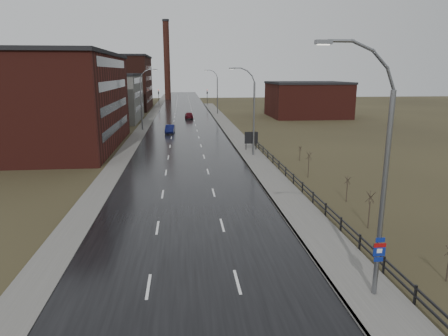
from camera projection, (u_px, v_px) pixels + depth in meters
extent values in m
plane|color=#2D2819|center=(196.00, 334.00, 16.81)|extent=(320.00, 320.00, 0.00)
cube|color=black|center=(185.00, 131.00, 74.83)|extent=(14.00, 300.00, 0.06)
cube|color=#595651|center=(253.00, 157.00, 51.50)|extent=(3.20, 180.00, 0.18)
cube|color=slate|center=(241.00, 157.00, 51.35)|extent=(0.16, 180.00, 0.18)
cube|color=#595651|center=(140.00, 131.00, 74.00)|extent=(2.40, 260.00, 0.12)
cube|color=#471914|center=(36.00, 103.00, 56.70)|extent=(22.00, 28.00, 13.00)
cube|color=black|center=(31.00, 54.00, 55.12)|extent=(22.44, 28.56, 0.50)
cube|color=black|center=(117.00, 126.00, 58.62)|extent=(0.06, 22.40, 1.20)
cube|color=black|center=(115.00, 106.00, 57.92)|extent=(0.06, 22.40, 1.20)
cube|color=black|center=(114.00, 85.00, 57.22)|extent=(0.06, 22.40, 1.20)
cube|color=black|center=(113.00, 63.00, 56.52)|extent=(0.06, 22.40, 1.20)
cube|color=slate|center=(103.00, 99.00, 89.27)|extent=(16.00, 20.00, 10.00)
cube|color=black|center=(101.00, 75.00, 88.04)|extent=(16.32, 20.40, 0.50)
cube|color=black|center=(140.00, 107.00, 90.53)|extent=(0.06, 16.00, 1.20)
cube|color=black|center=(139.00, 94.00, 89.83)|extent=(0.06, 16.00, 1.20)
cube|color=black|center=(138.00, 80.00, 89.13)|extent=(0.06, 16.00, 1.20)
cube|color=#331611|center=(104.00, 84.00, 117.19)|extent=(26.00, 24.00, 15.00)
cube|color=black|center=(102.00, 56.00, 115.38)|extent=(26.52, 24.48, 0.50)
cube|color=black|center=(150.00, 99.00, 119.55)|extent=(0.06, 19.20, 1.20)
cube|color=black|center=(149.00, 89.00, 118.84)|extent=(0.06, 19.20, 1.20)
cube|color=black|center=(149.00, 78.00, 118.14)|extent=(0.06, 19.20, 1.20)
cube|color=black|center=(148.00, 68.00, 117.44)|extent=(0.06, 19.20, 1.20)
cube|color=#471914|center=(307.00, 100.00, 98.22)|extent=(18.00, 16.00, 8.00)
cube|color=black|center=(308.00, 83.00, 97.23)|extent=(18.36, 16.32, 0.50)
cylinder|color=#331611|center=(167.00, 61.00, 157.76)|extent=(2.40, 2.40, 30.00)
cylinder|color=black|center=(166.00, 20.00, 154.18)|extent=(2.70, 2.70, 0.80)
cylinder|color=slate|center=(383.00, 200.00, 18.46)|extent=(0.24, 0.24, 10.00)
cylinder|color=slate|center=(391.00, 79.00, 17.16)|extent=(0.57, 0.14, 1.12)
cylinder|color=slate|center=(380.00, 59.00, 16.92)|extent=(0.91, 0.14, 0.91)
cylinder|color=slate|center=(363.00, 46.00, 16.71)|extent=(1.12, 0.14, 0.57)
cylinder|color=slate|center=(341.00, 41.00, 16.57)|extent=(1.15, 0.14, 0.14)
cube|color=slate|center=(323.00, 42.00, 16.50)|extent=(0.70, 0.28, 0.18)
cube|color=silver|center=(323.00, 45.00, 16.53)|extent=(0.50, 0.20, 0.04)
cube|color=navy|center=(380.00, 240.00, 18.80)|extent=(0.45, 0.04, 0.22)
cube|color=navy|center=(379.00, 250.00, 18.92)|extent=(0.60, 0.04, 0.65)
cube|color=maroon|center=(380.00, 245.00, 18.85)|extent=(0.60, 0.04, 0.20)
cube|color=navy|center=(378.00, 259.00, 19.03)|extent=(0.45, 0.04, 0.22)
cube|color=silver|center=(379.00, 251.00, 18.91)|extent=(0.26, 0.02, 0.22)
cylinder|color=slate|center=(254.00, 120.00, 51.40)|extent=(0.24, 0.24, 9.50)
cylinder|color=slate|center=(253.00, 79.00, 50.18)|extent=(0.51, 0.14, 0.98)
cylinder|color=slate|center=(250.00, 73.00, 49.96)|extent=(0.81, 0.14, 0.81)
cylinder|color=slate|center=(244.00, 69.00, 49.78)|extent=(0.98, 0.14, 0.51)
cylinder|color=slate|center=(237.00, 68.00, 49.66)|extent=(1.01, 0.14, 0.14)
cube|color=slate|center=(232.00, 68.00, 49.60)|extent=(0.70, 0.28, 0.18)
cube|color=silver|center=(232.00, 69.00, 49.62)|extent=(0.50, 0.20, 0.04)
cylinder|color=slate|center=(141.00, 105.00, 74.86)|extent=(0.24, 0.24, 9.50)
cylinder|color=slate|center=(141.00, 77.00, 73.67)|extent=(0.51, 0.14, 0.98)
cylinder|color=slate|center=(143.00, 73.00, 73.55)|extent=(0.81, 0.14, 0.81)
cylinder|color=slate|center=(147.00, 70.00, 73.51)|extent=(0.98, 0.14, 0.51)
cylinder|color=slate|center=(152.00, 69.00, 73.55)|extent=(1.01, 0.14, 0.14)
cube|color=slate|center=(155.00, 70.00, 73.63)|extent=(0.70, 0.28, 0.18)
cube|color=silver|center=(156.00, 70.00, 73.66)|extent=(0.50, 0.20, 0.04)
cylinder|color=slate|center=(217.00, 96.00, 103.62)|extent=(0.24, 0.24, 9.50)
cylinder|color=slate|center=(217.00, 76.00, 102.40)|extent=(0.51, 0.14, 0.98)
cylinder|color=slate|center=(215.00, 73.00, 102.18)|extent=(0.81, 0.14, 0.81)
cylinder|color=slate|center=(212.00, 71.00, 102.00)|extent=(0.98, 0.14, 0.51)
cylinder|color=slate|center=(209.00, 70.00, 101.88)|extent=(1.01, 0.14, 0.14)
cube|color=slate|center=(206.00, 70.00, 101.82)|extent=(0.70, 0.28, 0.18)
cube|color=silver|center=(206.00, 71.00, 101.84)|extent=(0.50, 0.20, 0.04)
cube|color=black|center=(415.00, 296.00, 18.68)|extent=(0.10, 0.10, 1.10)
cube|color=black|center=(384.00, 266.00, 21.59)|extent=(0.10, 0.10, 1.10)
cube|color=black|center=(360.00, 243.00, 24.49)|extent=(0.10, 0.10, 1.10)
cube|color=black|center=(341.00, 225.00, 27.39)|extent=(0.10, 0.10, 1.10)
cube|color=black|center=(326.00, 210.00, 30.29)|extent=(0.10, 0.10, 1.10)
cube|color=black|center=(313.00, 198.00, 33.19)|extent=(0.10, 0.10, 1.10)
cube|color=black|center=(302.00, 188.00, 36.09)|extent=(0.10, 0.10, 1.10)
cube|color=black|center=(293.00, 179.00, 38.99)|extent=(0.10, 0.10, 1.10)
cube|color=black|center=(286.00, 172.00, 41.89)|extent=(0.10, 0.10, 1.10)
cube|color=black|center=(279.00, 165.00, 44.80)|extent=(0.10, 0.10, 1.10)
cube|color=black|center=(273.00, 160.00, 47.70)|extent=(0.10, 0.10, 1.10)
cube|color=black|center=(268.00, 155.00, 50.60)|extent=(0.10, 0.10, 1.10)
cube|color=black|center=(263.00, 150.00, 53.50)|extent=(0.10, 0.10, 1.10)
cube|color=black|center=(259.00, 146.00, 56.40)|extent=(0.10, 0.10, 1.10)
cube|color=black|center=(255.00, 143.00, 59.30)|extent=(0.10, 0.10, 1.10)
cube|color=black|center=(304.00, 185.00, 35.51)|extent=(0.08, 53.00, 0.10)
cube|color=black|center=(304.00, 190.00, 35.61)|extent=(0.08, 53.00, 0.10)
cylinder|color=#382D23|center=(448.00, 268.00, 20.89)|extent=(0.08, 0.08, 1.48)
cylinder|color=#382D23|center=(369.00, 215.00, 28.02)|extent=(0.08, 0.08, 1.98)
cylinder|color=#382D23|center=(371.00, 197.00, 27.72)|extent=(0.04, 0.66, 0.78)
cylinder|color=#382D23|center=(370.00, 197.00, 27.76)|extent=(0.63, 0.25, 0.79)
cylinder|color=#382D23|center=(370.00, 197.00, 27.74)|extent=(0.37, 0.56, 0.80)
cylinder|color=#382D23|center=(370.00, 198.00, 27.68)|extent=(0.37, 0.56, 0.80)
cylinder|color=#382D23|center=(371.00, 198.00, 27.67)|extent=(0.63, 0.25, 0.79)
cylinder|color=#382D23|center=(347.00, 193.00, 33.80)|extent=(0.08, 0.08, 1.64)
cylinder|color=#382D23|center=(348.00, 180.00, 33.56)|extent=(0.04, 0.56, 0.65)
cylinder|color=#382D23|center=(348.00, 180.00, 33.60)|extent=(0.53, 0.21, 0.66)
cylinder|color=#382D23|center=(347.00, 180.00, 33.58)|extent=(0.32, 0.47, 0.67)
cylinder|color=#382D23|center=(347.00, 181.00, 33.52)|extent=(0.32, 0.47, 0.67)
cylinder|color=#382D23|center=(348.00, 181.00, 33.51)|extent=(0.53, 0.21, 0.66)
cylinder|color=#382D23|center=(308.00, 168.00, 41.58)|extent=(0.08, 0.08, 2.03)
cylinder|color=#382D23|center=(310.00, 156.00, 41.27)|extent=(0.04, 0.68, 0.80)
cylinder|color=#382D23|center=(309.00, 156.00, 41.32)|extent=(0.64, 0.25, 0.81)
cylinder|color=#382D23|center=(309.00, 156.00, 41.29)|extent=(0.38, 0.57, 0.82)
cylinder|color=#382D23|center=(309.00, 156.00, 41.24)|extent=(0.38, 0.57, 0.82)
cylinder|color=#382D23|center=(309.00, 156.00, 41.22)|extent=(0.64, 0.25, 0.81)
cylinder|color=#382D23|center=(300.00, 156.00, 49.44)|extent=(0.08, 0.08, 1.37)
cylinder|color=#382D23|center=(301.00, 149.00, 49.24)|extent=(0.04, 0.47, 0.55)
cylinder|color=#382D23|center=(300.00, 148.00, 49.28)|extent=(0.45, 0.18, 0.55)
cylinder|color=#382D23|center=(300.00, 148.00, 49.25)|extent=(0.27, 0.40, 0.56)
cylinder|color=#382D23|center=(300.00, 149.00, 49.20)|extent=(0.27, 0.40, 0.56)
cylinder|color=#382D23|center=(300.00, 149.00, 49.19)|extent=(0.45, 0.18, 0.55)
cube|color=black|center=(246.00, 145.00, 55.71)|extent=(0.10, 0.10, 1.80)
cube|color=black|center=(256.00, 144.00, 55.85)|extent=(0.10, 0.10, 1.80)
cube|color=silver|center=(251.00, 138.00, 55.50)|extent=(1.77, 0.08, 1.56)
cube|color=black|center=(251.00, 138.00, 55.46)|extent=(1.87, 0.04, 1.66)
cylinder|color=black|center=(159.00, 98.00, 131.45)|extent=(0.16, 0.16, 5.20)
imported|color=black|center=(159.00, 91.00, 130.94)|extent=(0.58, 2.73, 1.10)
sphere|color=#FF190C|center=(158.00, 90.00, 130.73)|extent=(0.18, 0.18, 0.18)
cylinder|color=black|center=(207.00, 97.00, 133.05)|extent=(0.16, 0.16, 5.20)
imported|color=black|center=(207.00, 91.00, 132.55)|extent=(0.58, 2.73, 1.10)
sphere|color=#FF190C|center=(207.00, 90.00, 132.34)|extent=(0.18, 0.18, 0.18)
imported|color=#0C103E|center=(170.00, 129.00, 72.06)|extent=(1.79, 4.51, 1.46)
imported|color=#4D0C16|center=(189.00, 115.00, 94.36)|extent=(2.02, 4.74, 1.60)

